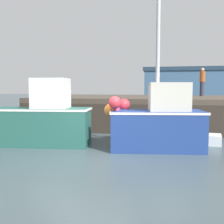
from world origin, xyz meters
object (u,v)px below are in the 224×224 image
Objects in this scene: fishing_boat_near_right at (42,120)px; fishing_boat_mid at (157,122)px; rowboat at (198,139)px; dockworker at (202,82)px.

fishing_boat_mid is at bearing 1.88° from fishing_boat_near_right.
fishing_boat_mid is 2.92× the size of rowboat.
dockworker reaches higher than rowboat.
fishing_boat_near_right reaches higher than rowboat.
fishing_boat_mid reaches higher than rowboat.
dockworker is at bearing 82.00° from rowboat.
dockworker is (2.52, 8.31, 1.59)m from fishing_boat_mid.
dockworker is at bearing 50.80° from fishing_boat_near_right.
dockworker is (0.98, 6.99, 2.38)m from rowboat.
fishing_boat_near_right is 11.02m from dockworker.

